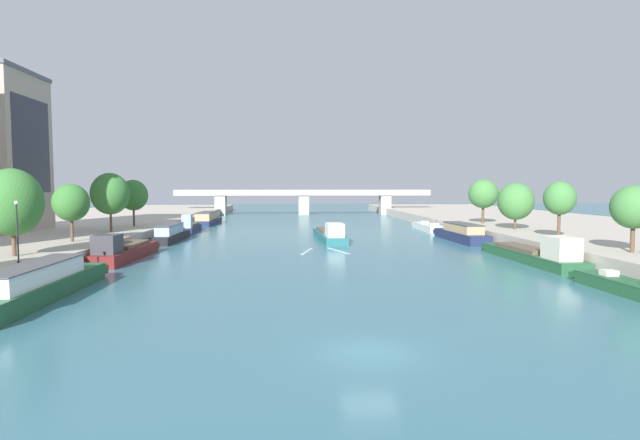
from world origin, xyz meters
TOP-DOWN VIEW (x-y plane):
  - ground_plane at (0.00, 0.00)m, footprint 400.00×400.00m
  - quay_left at (-40.25, 55.00)m, footprint 36.00×170.00m
  - quay_right at (40.25, 55.00)m, footprint 36.00×170.00m
  - barge_midriver at (1.95, 47.37)m, footprint 3.85×17.96m
  - wake_behind_barge at (0.18, 35.34)m, footprint 5.59×6.05m
  - moored_boat_left_near at (-20.15, 11.73)m, footprint 2.80×16.30m
  - moored_boat_left_upstream at (-20.65, 29.55)m, footprint 3.32×14.09m
  - moored_boat_left_midway at (-20.12, 47.27)m, footprint 2.48×13.99m
  - moored_boat_left_far at (-20.09, 60.62)m, footprint 2.34×11.72m
  - moored_boat_left_lone at (-20.22, 77.80)m, footprint 3.61×16.38m
  - moored_boat_right_upstream at (19.88, 11.06)m, footprint 2.32×10.23m
  - moored_boat_right_downstream at (20.46, 25.24)m, footprint 3.40×16.76m
  - moored_boat_right_end at (20.08, 45.06)m, footprint 3.53×14.64m
  - moored_boat_right_near at (20.21, 62.02)m, footprint 2.92×13.63m
  - tree_left_second at (-26.45, 20.35)m, footprint 4.74×4.74m
  - tree_left_by_lamp at (-26.45, 31.22)m, footprint 3.68×3.68m
  - tree_left_past_mid at (-26.63, 42.96)m, footprint 4.79×4.79m
  - tree_left_nearest at (-26.53, 51.97)m, footprint 4.13×4.13m
  - tree_right_far at (26.36, 19.51)m, footprint 3.76×3.76m
  - tree_right_past_mid at (26.18, 31.09)m, footprint 3.40×3.40m
  - tree_right_by_lamp at (26.84, 43.13)m, footprint 4.74×4.74m
  - tree_right_third at (26.71, 54.07)m, footprint 4.56×4.56m
  - lamppost_left_bank at (-23.77, 15.95)m, footprint 0.28×0.28m
  - bridge_far at (0.00, 111.68)m, footprint 68.50×4.40m

SIDE VIEW (x-z plane):
  - ground_plane at x=0.00m, z-range 0.00..0.00m
  - wake_behind_barge at x=0.18m, z-range 0.00..0.03m
  - moored_boat_right_upstream at x=19.88m, z-range -0.51..1.56m
  - moored_boat_right_near at x=20.21m, z-range -0.52..1.64m
  - barge_midriver at x=1.95m, z-range -0.55..2.18m
  - quay_left at x=-40.25m, z-range 0.00..1.74m
  - quay_right at x=40.25m, z-range 0.00..1.74m
  - moored_boat_right_downstream at x=20.46m, z-range -0.64..2.41m
  - moored_boat_left_far at x=-20.09m, z-range -0.67..2.47m
  - moored_boat_left_upstream at x=-20.65m, z-range -0.58..2.41m
  - moored_boat_left_midway at x=-20.12m, z-range -0.19..2.17m
  - moored_boat_right_end at x=20.08m, z-range -0.20..2.30m
  - moored_boat_left_near at x=-20.15m, z-range -0.20..2.31m
  - moored_boat_left_lone at x=-20.22m, z-range -0.21..2.34m
  - lamppost_left_bank at x=-23.77m, z-range 1.97..6.68m
  - bridge_far at x=0.00m, z-range 1.01..7.73m
  - tree_right_by_lamp at x=26.84m, z-range 2.38..8.71m
  - tree_right_far at x=26.36m, z-range 2.77..8.66m
  - tree_left_by_lamp at x=-26.45m, z-range 2.81..8.88m
  - tree_right_past_mid at x=26.18m, z-range 3.03..9.39m
  - tree_left_second at x=-26.45m, z-range 2.59..9.86m
  - tree_left_nearest at x=-26.53m, z-range 2.88..9.67m
  - tree_right_third at x=26.71m, z-range 2.92..9.89m
  - tree_left_past_mid at x=-26.63m, z-range 2.84..10.38m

